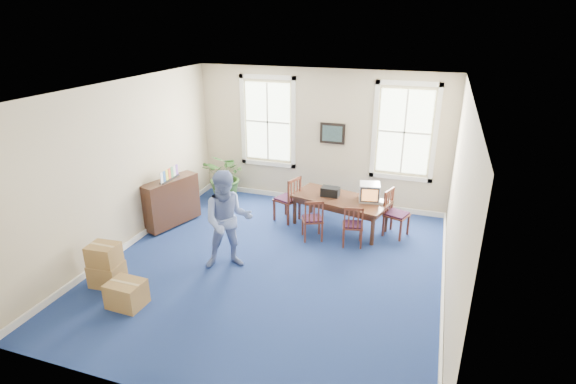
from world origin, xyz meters
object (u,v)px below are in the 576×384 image
(crt_tv, at_px, (369,192))
(credenza, at_px, (172,203))
(chair_near_left, at_px, (312,218))
(potted_plant, at_px, (227,176))
(man, at_px, (228,220))
(conference_table, at_px, (340,213))
(cardboard_boxes, at_px, (119,263))

(crt_tv, bearing_deg, credenza, -175.57)
(credenza, bearing_deg, chair_near_left, 24.28)
(potted_plant, bearing_deg, man, -63.47)
(crt_tv, height_order, chair_near_left, crt_tv)
(crt_tv, distance_m, chair_near_left, 1.32)
(conference_table, height_order, crt_tv, crt_tv)
(conference_table, height_order, credenza, credenza)
(man, relative_size, potted_plant, 1.51)
(conference_table, xyz_separation_m, crt_tv, (0.60, 0.05, 0.53))
(chair_near_left, xyz_separation_m, credenza, (-3.05, -0.35, 0.06))
(chair_near_left, relative_size, potted_plant, 0.74)
(potted_plant, relative_size, cardboard_boxes, 0.87)
(man, xyz_separation_m, credenza, (-1.93, 1.17, -0.41))
(chair_near_left, relative_size, man, 0.49)
(chair_near_left, height_order, man, man)
(man, bearing_deg, potted_plant, 89.93)
(potted_plant, height_order, cardboard_boxes, potted_plant)
(chair_near_left, bearing_deg, conference_table, -145.73)
(credenza, relative_size, cardboard_boxes, 0.93)
(chair_near_left, xyz_separation_m, cardboard_boxes, (-2.64, -2.65, -0.05))
(crt_tv, relative_size, potted_plant, 0.37)
(chair_near_left, distance_m, cardboard_boxes, 3.74)
(conference_table, relative_size, cardboard_boxes, 1.46)
(credenza, relative_size, potted_plant, 1.07)
(conference_table, distance_m, credenza, 3.62)
(potted_plant, distance_m, cardboard_boxes, 4.02)
(credenza, height_order, cardboard_boxes, credenza)
(chair_near_left, height_order, cardboard_boxes, chair_near_left)
(credenza, height_order, potted_plant, potted_plant)
(crt_tv, xyz_separation_m, cardboard_boxes, (-3.65, -3.38, -0.48))
(man, xyz_separation_m, cardboard_boxes, (-1.51, -1.12, -0.52))
(crt_tv, bearing_deg, conference_table, 173.88)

